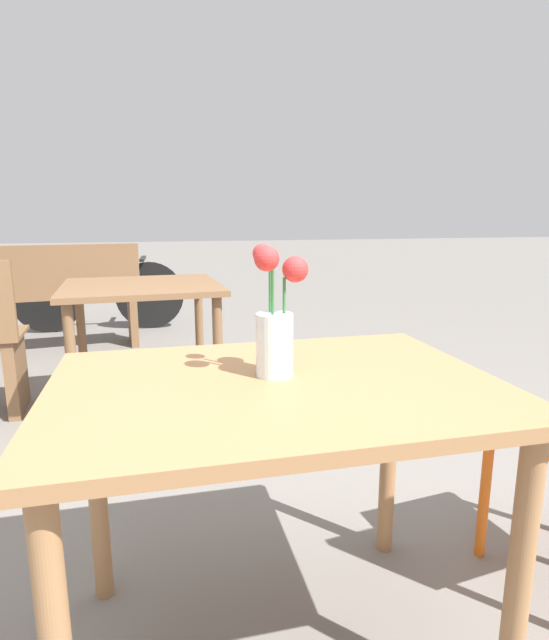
% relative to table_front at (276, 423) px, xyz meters
% --- Properties ---
extents(table_front, '(1.00, 0.71, 0.71)m').
position_rel_table_front_xyz_m(table_front, '(0.00, 0.00, 0.00)').
color(table_front, '#9E7047').
rests_on(table_front, ground_plane).
extents(flower_vase, '(0.13, 0.12, 0.30)m').
position_rel_table_front_xyz_m(flower_vase, '(0.01, 0.04, 0.21)').
color(flower_vase, silver).
rests_on(flower_vase, table_front).
extents(bench_middle, '(1.98, 0.57, 0.85)m').
position_rel_table_front_xyz_m(bench_middle, '(-1.34, 3.07, -0.13)').
color(bench_middle, brown).
rests_on(bench_middle, ground_plane).
extents(table_back, '(0.85, 0.80, 0.71)m').
position_rel_table_front_xyz_m(table_back, '(-0.31, 1.71, -0.01)').
color(table_back, brown).
rests_on(table_back, ground_plane).
extents(bicycle, '(1.56, 0.44, 0.74)m').
position_rel_table_front_xyz_m(bicycle, '(-0.75, 3.84, -0.27)').
color(bicycle, black).
rests_on(bicycle, ground_plane).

